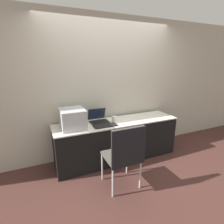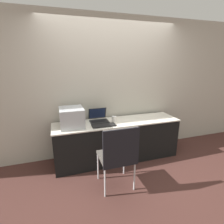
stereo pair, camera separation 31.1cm
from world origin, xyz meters
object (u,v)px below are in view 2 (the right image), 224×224
Objects in this scene: external_keyboard at (104,125)px; coffee_cup at (114,119)px; printer at (72,117)px; chair at (119,152)px; laptop_left at (99,118)px.

coffee_cup reaches higher than external_keyboard.
printer is at bearing 178.94° from coffee_cup.
laptop_left is at bearing 92.66° from chair.
chair is at bearing -104.37° from coffee_cup.
laptop_left is (0.48, 0.13, -0.12)m from printer.
printer reaches higher than external_keyboard.
laptop_left is 0.34× the size of chair.
external_keyboard is at bearing 91.88° from chair.
laptop_left is at bearing 151.06° from coffee_cup.
printer reaches higher than chair.
external_keyboard is at bearing -149.46° from coffee_cup.
coffee_cup is (0.74, -0.01, -0.12)m from printer.
coffee_cup is at bearing -28.94° from laptop_left.
external_keyboard is (0.51, -0.15, -0.16)m from printer.
external_keyboard is 0.69m from chair.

